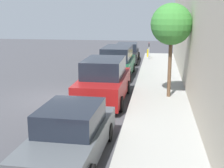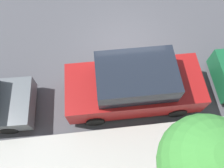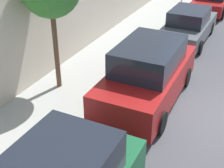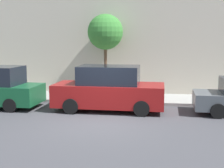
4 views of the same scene
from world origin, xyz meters
name	(u,v)px [view 1 (image 1 of 4)]	position (x,y,z in m)	size (l,w,h in m)	color
ground_plane	(58,99)	(0.00, 0.00, 0.00)	(60.00, 60.00, 0.00)	#424247
sidewalk	(159,102)	(4.81, 0.00, 0.07)	(2.62, 32.00, 0.15)	#9E9E99
parked_sedan_second	(71,135)	(2.30, -5.86, 0.73)	(1.92, 4.55, 1.54)	#4C5156
parked_suv_third	(104,81)	(2.25, 0.01, 0.93)	(2.08, 4.81, 1.98)	maroon
parked_minivan_fourth	(117,62)	(2.13, 5.68, 0.92)	(2.02, 4.92, 1.90)	#14512D
parked_sedan_fifth	(127,53)	(2.19, 11.46, 0.72)	(1.93, 4.55, 1.54)	black
parking_meter_far	(149,49)	(3.95, 12.19, 1.00)	(0.11, 0.15, 1.37)	#ADADB2
street_tree	(171,25)	(5.23, 0.68, 3.50)	(1.87, 1.87, 4.31)	brown
fire_hydrant	(148,53)	(3.85, 13.54, 0.49)	(0.20, 0.20, 0.69)	gold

